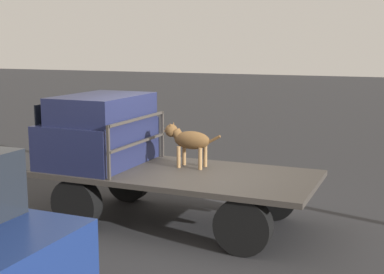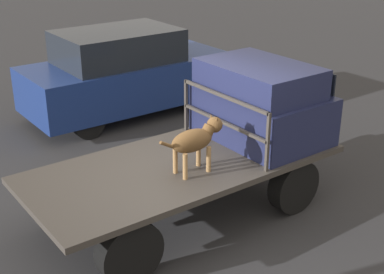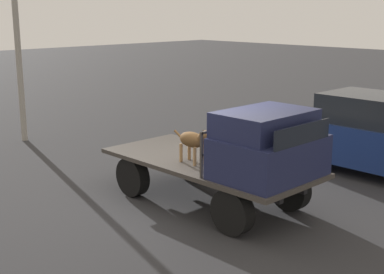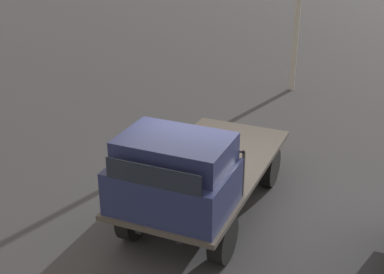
{
  "view_description": "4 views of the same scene",
  "coord_description": "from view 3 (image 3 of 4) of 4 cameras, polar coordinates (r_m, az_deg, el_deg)",
  "views": [
    {
      "loc": [
        -3.28,
        7.19,
        2.73
      ],
      "look_at": [
        -0.1,
        -0.33,
        1.31
      ],
      "focal_mm": 50.0,
      "sensor_mm": 36.0,
      "label": 1
    },
    {
      "loc": [
        -3.69,
        -5.19,
        3.85
      ],
      "look_at": [
        -0.1,
        -0.33,
        1.31
      ],
      "focal_mm": 50.0,
      "sensor_mm": 36.0,
      "label": 2
    },
    {
      "loc": [
        6.65,
        -6.87,
        3.55
      ],
      "look_at": [
        -0.1,
        -0.33,
        1.31
      ],
      "focal_mm": 50.0,
      "sensor_mm": 36.0,
      "label": 3
    },
    {
      "loc": [
        7.71,
        3.02,
        5.15
      ],
      "look_at": [
        -0.1,
        -0.33,
        1.31
      ],
      "focal_mm": 50.0,
      "sensor_mm": 36.0,
      "label": 4
    }
  ],
  "objects": [
    {
      "name": "truck_cab",
      "position": [
        8.94,
        8.09,
        -0.94
      ],
      "size": [
        1.31,
        1.77,
        1.11
      ],
      "color": "#1E2347",
      "rests_on": "flatbed_truck"
    },
    {
      "name": "truck_headboard",
      "position": [
        9.37,
        4.74,
        -0.22
      ],
      "size": [
        0.04,
        1.77,
        0.78
      ],
      "color": "#3D3833",
      "rests_on": "flatbed_truck"
    },
    {
      "name": "flatbed_truck",
      "position": [
        10.0,
        1.78,
        -3.72
      ],
      "size": [
        4.19,
        1.89,
        0.83
      ],
      "color": "black",
      "rests_on": "ground"
    },
    {
      "name": "ground_plane",
      "position": [
        10.2,
        1.75,
        -6.96
      ],
      "size": [
        80.0,
        80.0,
        0.0
      ],
      "primitive_type": "plane",
      "color": "#2D2D30"
    },
    {
      "name": "parked_sedan",
      "position": [
        12.35,
        19.75,
        0.07
      ],
      "size": [
        4.18,
        1.73,
        1.75
      ],
      "rotation": [
        0.0,
        0.0,
        -0.07
      ],
      "color": "black",
      "rests_on": "ground"
    },
    {
      "name": "dog",
      "position": [
        9.63,
        0.29,
        -0.34
      ],
      "size": [
        0.97,
        0.28,
        0.7
      ],
      "rotation": [
        0.0,
        0.0,
        -0.24
      ],
      "color": "#9E7547",
      "rests_on": "flatbed_truck"
    }
  ]
}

